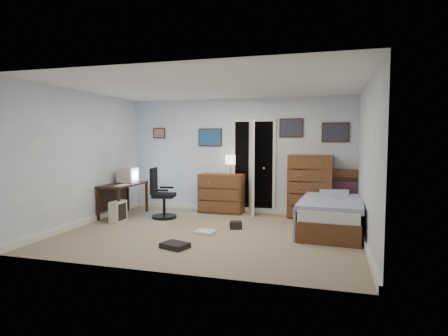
# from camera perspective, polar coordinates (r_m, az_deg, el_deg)

# --- Properties ---
(floor) EXTENTS (5.00, 4.00, 0.02)m
(floor) POSITION_cam_1_polar(r_m,az_deg,el_deg) (6.55, -2.01, -9.90)
(floor) COLOR gray
(floor) RESTS_ON ground
(computer_desk) EXTENTS (0.56, 1.19, 0.68)m
(computer_desk) POSITION_cam_1_polar(r_m,az_deg,el_deg) (8.17, -15.55, -3.38)
(computer_desk) COLOR #311E10
(computer_desk) RESTS_ON floor
(crt_monitor) EXTENTS (0.36, 0.33, 0.33)m
(crt_monitor) POSITION_cam_1_polar(r_m,az_deg,el_deg) (8.20, -14.43, -1.04)
(crt_monitor) COLOR beige
(crt_monitor) RESTS_ON computer_desk
(keyboard) EXTENTS (0.14, 0.37, 0.02)m
(keyboard) POSITION_cam_1_polar(r_m,az_deg,el_deg) (7.71, -15.27, -2.57)
(keyboard) COLOR beige
(keyboard) RESTS_ON computer_desk
(pc_tower) EXTENTS (0.19, 0.38, 0.41)m
(pc_tower) POSITION_cam_1_polar(r_m,az_deg,el_deg) (7.61, -15.84, -6.39)
(pc_tower) COLOR beige
(pc_tower) RESTS_ON floor
(office_chair) EXTENTS (0.58, 0.58, 1.03)m
(office_chair) POSITION_cam_1_polar(r_m,az_deg,el_deg) (7.75, -9.53, -4.65)
(office_chair) COLOR black
(office_chair) RESTS_ON floor
(media_stack) EXTENTS (0.15, 0.15, 0.72)m
(media_stack) POSITION_cam_1_polar(r_m,az_deg,el_deg) (9.25, -11.82, -3.45)
(media_stack) COLOR maroon
(media_stack) RESTS_ON floor
(low_dresser) EXTENTS (0.96, 0.49, 0.85)m
(low_dresser) POSITION_cam_1_polar(r_m,az_deg,el_deg) (8.22, -0.36, -3.87)
(low_dresser) COLOR brown
(low_dresser) RESTS_ON floor
(table_lamp) EXTENTS (0.21, 0.21, 0.41)m
(table_lamp) POSITION_cam_1_polar(r_m,az_deg,el_deg) (8.10, 1.00, 1.18)
(table_lamp) COLOR gold
(table_lamp) RESTS_ON low_dresser
(doorway) EXTENTS (0.96, 1.12, 2.05)m
(doorway) POSITION_cam_1_polar(r_m,az_deg,el_deg) (8.48, 4.92, 0.29)
(doorway) COLOR black
(doorway) RESTS_ON floor
(tall_dresser) EXTENTS (0.91, 0.57, 1.29)m
(tall_dresser) POSITION_cam_1_polar(r_m,az_deg,el_deg) (7.86, 13.03, -2.76)
(tall_dresser) COLOR brown
(tall_dresser) RESTS_ON floor
(headboard_bookcase) EXTENTS (1.11, 0.29, 1.00)m
(headboard_bookcase) POSITION_cam_1_polar(r_m,az_deg,el_deg) (7.98, 17.66, -3.58)
(headboard_bookcase) COLOR brown
(headboard_bookcase) RESTS_ON floor
(bed) EXTENTS (1.14, 1.99, 0.63)m
(bed) POSITION_cam_1_polar(r_m,az_deg,el_deg) (6.83, 15.97, -6.82)
(bed) COLOR brown
(bed) RESTS_ON floor
(wall_posters) EXTENTS (4.38, 0.04, 0.60)m
(wall_posters) POSITION_cam_1_polar(r_m,az_deg,el_deg) (8.13, 6.10, 5.36)
(wall_posters) COLOR #331E11
(wall_posters) RESTS_ON floor
(floor_clutter) EXTENTS (0.93, 1.72, 0.13)m
(floor_clutter) POSITION_cam_1_polar(r_m,az_deg,el_deg) (6.18, -3.46, -10.26)
(floor_clutter) COLOR black
(floor_clutter) RESTS_ON floor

